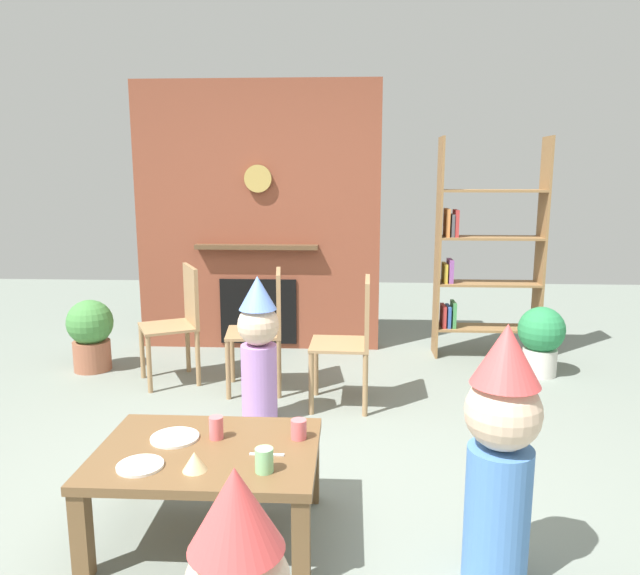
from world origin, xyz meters
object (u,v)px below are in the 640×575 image
at_px(birthday_cake_slice, 195,461).
at_px(dining_chair_middle, 266,323).
at_px(paper_plate_rear, 140,466).
at_px(potted_plant_tall, 541,337).
at_px(bookshelf, 481,258).
at_px(paper_cup_center, 216,428).
at_px(paper_cup_near_left, 299,429).
at_px(dining_chair_right, 353,335).
at_px(paper_plate_front, 175,438).
at_px(child_in_pink, 501,450).
at_px(child_by_the_chairs, 259,346).
at_px(potted_plant_short, 91,332).
at_px(coffee_table, 208,462).
at_px(paper_cup_near_right, 264,460).
at_px(dining_chair_left, 180,317).

xyz_separation_m(birthday_cake_slice, dining_chair_middle, (0.00, 2.05, 0.06)).
distance_m(paper_plate_rear, birthday_cake_slice, 0.23).
height_order(birthday_cake_slice, potted_plant_tall, potted_plant_tall).
height_order(bookshelf, paper_cup_center, bookshelf).
xyz_separation_m(paper_cup_near_left, paper_plate_rear, (-0.62, -0.30, -0.04)).
distance_m(bookshelf, paper_cup_near_left, 3.04).
bearing_deg(dining_chair_right, paper_plate_front, 63.07).
relative_size(bookshelf, birthday_cake_slice, 19.00).
bearing_deg(child_in_pink, birthday_cake_slice, 9.26).
bearing_deg(birthday_cake_slice, dining_chair_middle, 89.94).
bearing_deg(potted_plant_tall, child_by_the_chairs, -153.80).
height_order(dining_chair_middle, dining_chair_right, same).
xyz_separation_m(bookshelf, potted_plant_short, (-3.25, -0.59, -0.56)).
distance_m(paper_plate_rear, dining_chair_middle, 2.05).
bearing_deg(coffee_table, dining_chair_right, 67.87).
bearing_deg(birthday_cake_slice, child_in_pink, -2.14).
relative_size(paper_cup_near_right, paper_plate_rear, 0.52).
xyz_separation_m(paper_plate_rear, potted_plant_tall, (2.37, 2.48, -0.11)).
height_order(child_in_pink, dining_chair_left, child_in_pink).
bearing_deg(child_by_the_chairs, coffee_table, 0.00).
bearing_deg(potted_plant_tall, paper_cup_near_left, -128.72).
distance_m(child_by_the_chairs, dining_chair_right, 0.68).
xyz_separation_m(paper_cup_center, birthday_cake_slice, (-0.02, -0.30, -0.01)).
height_order(bookshelf, paper_plate_front, bookshelf).
bearing_deg(paper_plate_front, dining_chair_left, 105.23).
relative_size(bookshelf, child_in_pink, 1.81).
height_order(paper_cup_near_right, dining_chair_right, dining_chair_right).
height_order(paper_cup_near_right, dining_chair_middle, dining_chair_middle).
bearing_deg(potted_plant_tall, dining_chair_middle, -168.16).
distance_m(dining_chair_left, dining_chair_right, 1.41).
xyz_separation_m(child_in_pink, potted_plant_short, (-2.70, 2.47, -0.24)).
height_order(paper_plate_rear, potted_plant_short, potted_plant_short).
height_order(paper_cup_near_left, potted_plant_short, potted_plant_short).
bearing_deg(potted_plant_tall, coffee_table, -132.88).
bearing_deg(child_in_pink, paper_cup_near_right, 8.25).
bearing_deg(paper_plate_front, paper_cup_near_left, 3.55).
bearing_deg(dining_chair_left, paper_cup_near_left, 92.56).
bearing_deg(paper_plate_rear, paper_cup_near_left, 25.97).
height_order(paper_plate_rear, child_by_the_chairs, child_by_the_chairs).
xyz_separation_m(child_by_the_chairs, dining_chair_middle, (-0.03, 0.59, 0.00)).
bearing_deg(potted_plant_short, paper_plate_rear, -62.23).
distance_m(bookshelf, potted_plant_tall, 0.86).
distance_m(dining_chair_right, potted_plant_short, 2.25).
bearing_deg(paper_plate_front, paper_cup_center, 4.57).
height_order(paper_cup_near_left, child_by_the_chairs, child_by_the_chairs).
bearing_deg(bookshelf, paper_cup_center, -122.46).
relative_size(bookshelf, coffee_table, 1.97).
bearing_deg(birthday_cake_slice, coffee_table, 89.16).
height_order(paper_cup_near_right, dining_chair_left, dining_chair_left).
bearing_deg(birthday_cake_slice, paper_plate_front, 120.24).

